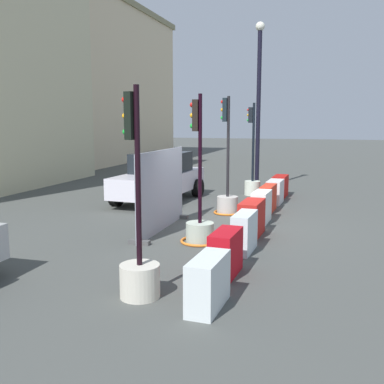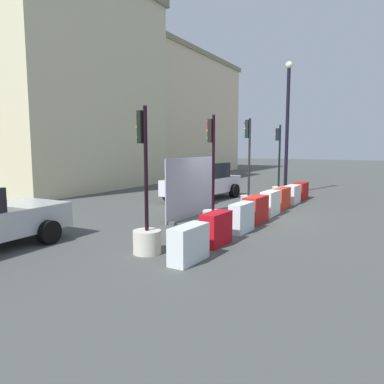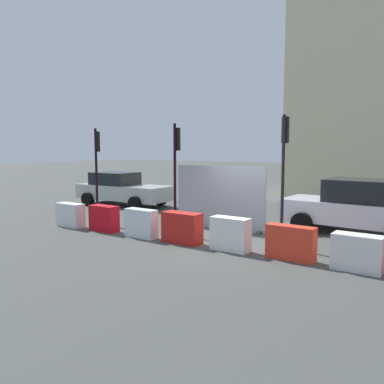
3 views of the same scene
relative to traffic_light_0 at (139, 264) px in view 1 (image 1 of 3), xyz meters
The scene contains 17 objects.
ground_plane 5.29m from the traffic_light_0, ahead, with size 120.00×120.00×0.00m, color #474A47.
traffic_light_0 is the anchor object (origin of this frame).
traffic_light_1 3.46m from the traffic_light_0, ahead, with size 0.92×0.92×3.40m.
traffic_light_2 6.90m from the traffic_light_0, ahead, with size 0.84×0.84×3.53m.
traffic_light_3 10.54m from the traffic_light_0, ahead, with size 0.59×0.59×3.46m.
construction_barrier_0 1.18m from the traffic_light_0, 94.15° to the right, with size 1.09×0.46×0.79m.
construction_barrier_1 1.80m from the traffic_light_0, 37.33° to the right, with size 1.02×0.46×0.83m.
construction_barrier_2 3.23m from the traffic_light_0, 20.78° to the right, with size 1.05×0.42×0.85m.
construction_barrier_3 4.56m from the traffic_light_0, 13.49° to the right, with size 1.16×0.52×0.86m.
construction_barrier_4 6.05m from the traffic_light_0, 10.26° to the right, with size 1.04×0.46×0.87m.
construction_barrier_5 7.63m from the traffic_light_0, ahead, with size 1.17×0.41×0.82m.
construction_barrier_6 9.12m from the traffic_light_0, ahead, with size 1.06×0.52×0.79m.
construction_barrier_7 10.55m from the traffic_light_0, ahead, with size 1.14×0.52×0.78m.
car_white_van 8.82m from the traffic_light_0, 18.83° to the left, with size 4.54×2.38×1.70m.
building_corner_block 26.43m from the traffic_light_0, 30.10° to the left, with size 16.14×6.27×10.62m.
street_lamp_post 12.47m from the traffic_light_0, ahead, with size 0.36×0.36×6.64m.
site_fence_panel 4.53m from the traffic_light_0, 16.20° to the left, with size 3.24×0.50×2.07m.
Camera 1 is at (-11.62, -2.75, 2.81)m, focal length 42.19 mm.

